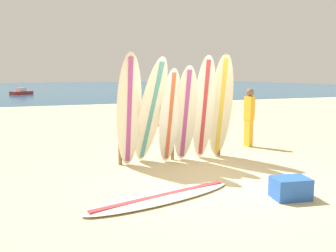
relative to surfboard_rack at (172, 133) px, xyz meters
name	(u,v)px	position (x,y,z in m)	size (l,w,h in m)	color
ground_plane	(217,179)	(0.29, -1.70, -0.66)	(120.00, 120.00, 0.00)	#CCB784
ocean_water	(63,87)	(0.29, 56.30, -0.66)	(120.00, 80.00, 0.01)	navy
surfboard_rack	(172,133)	(0.00, 0.00, 0.00)	(2.68, 0.09, 1.03)	olive
surfboard_leaning_far_left	(129,112)	(-1.15, -0.34, 0.60)	(0.57, 0.71, 2.53)	silver
surfboard_leaning_left	(151,113)	(-0.65, -0.33, 0.55)	(0.77, 1.27, 2.44)	white
surfboard_leaning_center_left	(170,117)	(-0.20, -0.34, 0.44)	(0.51, 0.59, 2.20)	white
surfboard_leaning_center	(185,115)	(0.18, -0.36, 0.47)	(0.65, 0.83, 2.27)	silver
surfboard_leaning_center_right	(204,109)	(0.70, -0.27, 0.59)	(0.61, 0.68, 2.50)	white
surfboard_leaning_right	(221,107)	(1.17, -0.26, 0.61)	(0.67, 0.70, 2.55)	beige
surfboard_lying_on_sand	(162,197)	(-1.09, -2.33, -0.63)	(2.82, 1.16, 0.08)	silver
beachgoer_standing	(249,115)	(2.61, 0.63, 0.26)	(0.23, 0.30, 1.68)	gold
small_boat_offshore	(21,92)	(-5.23, 31.63, -0.41)	(2.39, 2.15, 0.71)	#B22D28
cooler_box	(290,188)	(0.92, -3.06, -0.48)	(0.60, 0.40, 0.36)	blue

